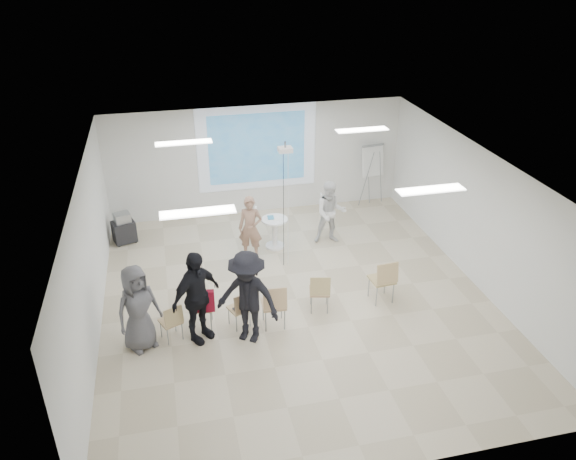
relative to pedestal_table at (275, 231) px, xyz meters
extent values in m
cube|color=beige|center=(-0.02, -2.33, -0.49)|extent=(8.00, 9.00, 0.10)
cube|color=white|center=(-0.02, -2.33, 2.61)|extent=(8.00, 9.00, 0.10)
cube|color=silver|center=(-0.02, 2.22, 1.06)|extent=(8.00, 0.10, 3.00)
cube|color=silver|center=(-4.07, -2.33, 1.06)|extent=(0.10, 9.00, 3.00)
cube|color=silver|center=(4.03, -2.33, 1.06)|extent=(0.10, 9.00, 3.00)
cube|color=silver|center=(-0.02, 2.15, 1.41)|extent=(3.20, 0.01, 2.30)
cube|color=teal|center=(-0.02, 2.14, 1.41)|extent=(2.60, 0.01, 1.90)
cylinder|color=white|center=(0.00, 0.00, -0.42)|extent=(0.50, 0.50, 0.05)
cylinder|color=white|center=(0.00, 0.00, -0.07)|extent=(0.14, 0.14, 0.70)
cylinder|color=white|center=(0.00, 0.00, 0.31)|extent=(0.69, 0.69, 0.04)
cube|color=white|center=(0.05, -0.04, 0.34)|extent=(0.23, 0.18, 0.01)
cube|color=teal|center=(-0.08, 0.07, 0.35)|extent=(0.16, 0.22, 0.02)
imported|color=#A17762|center=(-0.65, -0.36, 0.44)|extent=(0.76, 0.63, 1.77)
imported|color=white|center=(1.41, -0.04, 0.45)|extent=(0.96, 0.81, 1.79)
cube|color=white|center=(-0.47, -0.11, 0.72)|extent=(0.08, 0.13, 0.04)
cube|color=white|center=(1.23, 0.21, 0.76)|extent=(0.06, 0.13, 0.04)
cube|color=tan|center=(-2.66, -3.08, -0.05)|extent=(0.49, 0.49, 0.04)
cube|color=tan|center=(-2.59, -3.24, 0.17)|extent=(0.37, 0.22, 0.35)
cylinder|color=#97999F|center=(-2.73, -3.28, -0.25)|extent=(0.03, 0.03, 0.39)
cylinder|color=#919499|center=(-2.46, -3.16, -0.25)|extent=(0.03, 0.03, 0.39)
cylinder|color=gray|center=(-2.85, -3.00, -0.25)|extent=(0.03, 0.03, 0.39)
cylinder|color=gray|center=(-2.58, -2.88, -0.25)|extent=(0.03, 0.03, 0.39)
cube|color=tan|center=(-2.04, -2.80, 0.00)|extent=(0.47, 0.47, 0.04)
cube|color=tan|center=(-2.06, -3.00, 0.25)|extent=(0.43, 0.14, 0.40)
cylinder|color=gray|center=(-2.23, -2.95, -0.22)|extent=(0.02, 0.02, 0.44)
cylinder|color=#979A9F|center=(-1.89, -2.99, -0.22)|extent=(0.02, 0.02, 0.44)
cylinder|color=gray|center=(-2.18, -2.61, -0.22)|extent=(0.02, 0.02, 0.44)
cylinder|color=gray|center=(-1.85, -2.66, -0.22)|extent=(0.02, 0.02, 0.44)
cube|color=tan|center=(-1.33, -2.96, -0.04)|extent=(0.49, 0.49, 0.04)
cube|color=tan|center=(-1.27, -3.13, 0.19)|extent=(0.38, 0.21, 0.36)
cylinder|color=gray|center=(-1.42, -3.16, -0.25)|extent=(0.03, 0.03, 0.40)
cylinder|color=gray|center=(-1.14, -3.05, -0.25)|extent=(0.03, 0.03, 0.40)
cylinder|color=#92949A|center=(-1.53, -2.88, -0.25)|extent=(0.03, 0.03, 0.40)
cylinder|color=gray|center=(-1.25, -2.77, -0.25)|extent=(0.03, 0.03, 0.40)
cube|color=tan|center=(-0.67, -3.10, 0.05)|extent=(0.48, 0.48, 0.04)
cube|color=tan|center=(-0.68, -3.32, 0.32)|extent=(0.46, 0.11, 0.44)
cylinder|color=gray|center=(-0.86, -3.28, -0.20)|extent=(0.03, 0.03, 0.48)
cylinder|color=gray|center=(-0.49, -3.30, -0.20)|extent=(0.03, 0.03, 0.48)
cylinder|color=gray|center=(-0.85, -2.91, -0.20)|extent=(0.03, 0.03, 0.48)
cylinder|color=gray|center=(-0.48, -2.93, -0.20)|extent=(0.03, 0.03, 0.48)
cube|color=tan|center=(0.35, -2.79, -0.01)|extent=(0.49, 0.49, 0.04)
cube|color=tan|center=(0.31, -2.98, 0.23)|extent=(0.42, 0.17, 0.39)
cylinder|color=gray|center=(0.15, -2.91, -0.23)|extent=(0.03, 0.03, 0.43)
cylinder|color=#92949A|center=(0.47, -2.98, -0.23)|extent=(0.03, 0.03, 0.43)
cylinder|color=gray|center=(0.23, -2.59, -0.23)|extent=(0.03, 0.03, 0.43)
cylinder|color=gray|center=(0.55, -2.66, -0.23)|extent=(0.03, 0.03, 0.43)
cube|color=tan|center=(1.71, -2.76, 0.06)|extent=(0.51, 0.51, 0.04)
cube|color=tan|center=(1.73, -2.98, 0.34)|extent=(0.48, 0.13, 0.45)
cylinder|color=#92969B|center=(1.53, -2.96, -0.20)|extent=(0.03, 0.03, 0.49)
cylinder|color=gray|center=(1.91, -2.93, -0.20)|extent=(0.03, 0.03, 0.49)
cylinder|color=#919399|center=(1.50, -2.58, -0.20)|extent=(0.03, 0.03, 0.49)
cylinder|color=gray|center=(1.88, -2.55, -0.20)|extent=(0.03, 0.03, 0.49)
cube|color=maroon|center=(-2.04, -3.02, 0.28)|extent=(0.48, 0.17, 0.45)
imported|color=black|center=(-1.33, -2.94, -0.01)|extent=(0.35, 0.31, 0.02)
imported|color=black|center=(-2.14, -3.19, 0.63)|extent=(1.45, 1.36, 2.15)
imported|color=black|center=(-1.22, -3.41, 0.62)|extent=(1.57, 1.38, 2.14)
imported|color=#5C5B60|center=(-3.21, -3.18, 0.52)|extent=(1.12, 1.01, 1.93)
cylinder|color=gray|center=(2.99, 1.76, 0.38)|extent=(0.33, 0.16, 1.63)
cylinder|color=gray|center=(3.45, 1.82, 0.38)|extent=(0.28, 0.23, 1.63)
cylinder|color=#919599|center=(3.18, 2.08, 0.38)|extent=(0.07, 0.36, 1.62)
cube|color=silver|center=(3.20, 1.90, 0.89)|extent=(0.66, 0.27, 0.91)
cube|color=gray|center=(3.20, 1.94, 1.30)|extent=(0.66, 0.14, 0.06)
cube|color=black|center=(-3.63, 1.10, -0.15)|extent=(0.64, 0.57, 0.53)
cube|color=#96999E|center=(-3.63, 1.10, 0.24)|extent=(0.45, 0.42, 0.23)
cylinder|color=black|center=(-3.79, 0.88, -0.41)|extent=(0.08, 0.08, 0.06)
cylinder|color=black|center=(-3.38, 1.02, -0.41)|extent=(0.08, 0.08, 0.06)
cylinder|color=black|center=(-3.89, 1.19, -0.41)|extent=(0.08, 0.08, 0.06)
cylinder|color=black|center=(-3.48, 1.32, -0.41)|extent=(0.08, 0.08, 0.06)
cube|color=white|center=(0.08, -0.83, 2.38)|extent=(0.30, 0.25, 0.10)
cylinder|color=gray|center=(0.08, -0.83, 2.49)|extent=(0.04, 0.04, 0.14)
cylinder|color=black|center=(0.02, -0.91, 0.94)|extent=(0.01, 0.01, 2.77)
cylinder|color=white|center=(0.12, -0.93, 0.94)|extent=(0.01, 0.01, 2.77)
cube|color=white|center=(-2.02, -0.33, 2.53)|extent=(1.20, 0.30, 0.02)
cube|color=white|center=(1.98, -0.33, 2.53)|extent=(1.20, 0.30, 0.02)
cube|color=white|center=(-2.02, -3.83, 2.53)|extent=(1.20, 0.30, 0.02)
cube|color=white|center=(1.98, -3.83, 2.53)|extent=(1.20, 0.30, 0.02)
camera|label=1|loc=(-2.43, -11.96, 6.38)|focal=35.00mm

